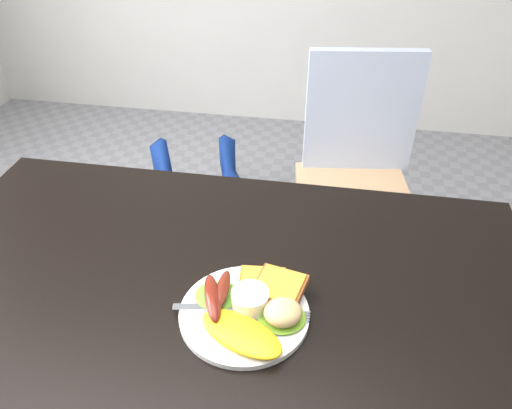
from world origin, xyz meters
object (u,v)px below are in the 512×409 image
(person, at_px, (218,107))
(dining_table, at_px, (209,307))
(dining_chair, at_px, (353,198))
(plate, at_px, (244,313))

(person, bearing_deg, dining_table, 77.37)
(dining_table, bearing_deg, dining_chair, 70.59)
(dining_chair, distance_m, plate, 0.90)
(dining_chair, xyz_separation_m, person, (-0.40, -0.21, 0.39))
(dining_table, height_order, plate, plate)
(dining_table, relative_size, person, 0.71)
(dining_table, xyz_separation_m, dining_chair, (0.28, 0.79, -0.28))
(plate, bearing_deg, dining_chair, 75.69)
(plate, bearing_deg, person, 106.80)
(plate, bearing_deg, dining_table, 158.81)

